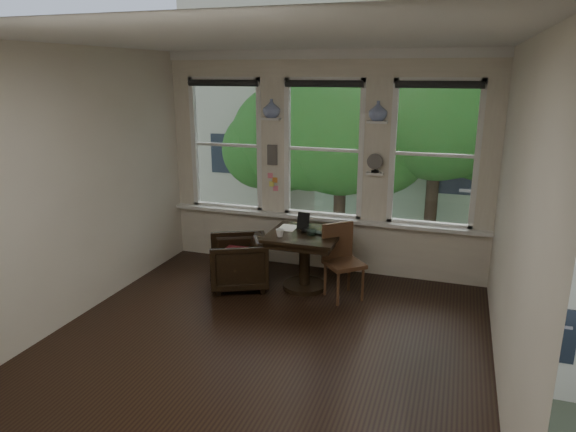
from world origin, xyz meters
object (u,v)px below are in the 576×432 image
(mug, at_px, (280,233))
(side_chair_right, at_px, (344,263))
(armchair_left, at_px, (238,262))
(laptop, at_px, (311,233))
(table, at_px, (304,261))

(mug, bearing_deg, side_chair_right, 7.03)
(armchair_left, relative_size, mug, 7.07)
(side_chair_right, relative_size, mug, 8.80)
(side_chair_right, height_order, laptop, side_chair_right)
(table, height_order, mug, mug)
(side_chair_right, bearing_deg, mug, 145.56)
(armchair_left, bearing_deg, laptop, 77.89)
(mug, bearing_deg, armchair_left, 179.12)
(armchair_left, height_order, side_chair_right, side_chair_right)
(table, height_order, armchair_left, table)
(table, relative_size, mug, 8.61)
(laptop, distance_m, mug, 0.41)
(armchair_left, xyz_separation_m, laptop, (0.92, 0.22, 0.43))
(table, relative_size, side_chair_right, 0.98)
(table, height_order, side_chair_right, side_chair_right)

